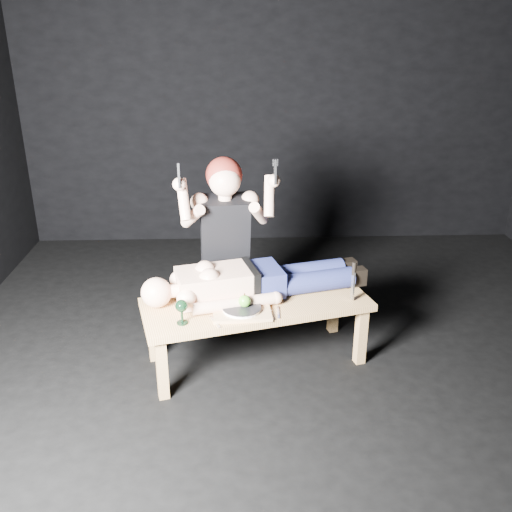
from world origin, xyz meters
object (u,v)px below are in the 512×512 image
(goblet, at_px, (182,312))
(lying_man, at_px, (257,276))
(serving_tray, at_px, (242,311))
(carving_knife, at_px, (353,282))
(kneeling_woman, at_px, (224,243))
(table, at_px, (256,332))

(goblet, bearing_deg, lying_man, 39.78)
(serving_tray, relative_size, carving_knife, 1.33)
(lying_man, height_order, goblet, lying_man)
(kneeling_woman, height_order, serving_tray, kneeling_woman)
(table, height_order, serving_tray, serving_tray)
(kneeling_woman, relative_size, serving_tray, 3.79)
(kneeling_woman, distance_m, goblet, 0.79)
(serving_tray, bearing_deg, carving_knife, 11.34)
(goblet, bearing_deg, kneeling_woman, 71.25)
(table, height_order, kneeling_woman, kneeling_woman)
(lying_man, bearing_deg, carving_knife, -26.56)
(lying_man, xyz_separation_m, kneeling_woman, (-0.22, 0.34, 0.11))
(carving_knife, bearing_deg, lying_man, 153.44)
(serving_tray, height_order, carving_knife, carving_knife)
(lying_man, xyz_separation_m, serving_tray, (-0.11, -0.27, -0.11))
(serving_tray, distance_m, goblet, 0.38)
(table, distance_m, lying_man, 0.37)
(kneeling_woman, xyz_separation_m, goblet, (-0.25, -0.73, -0.15))
(serving_tray, bearing_deg, lying_man, 68.38)
(lying_man, height_order, kneeling_woman, kneeling_woman)
(table, xyz_separation_m, serving_tray, (-0.10, -0.15, 0.24))
(serving_tray, xyz_separation_m, goblet, (-0.36, -0.12, 0.07))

